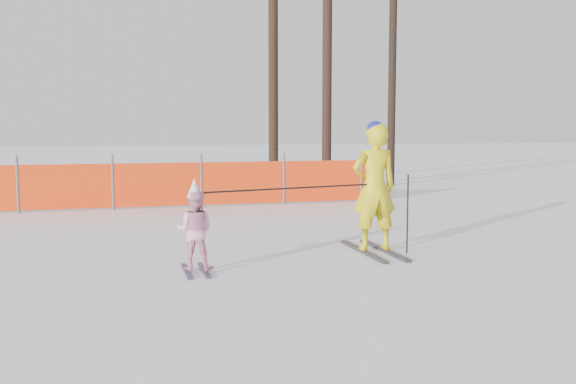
% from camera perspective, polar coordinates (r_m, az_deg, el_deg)
% --- Properties ---
extents(ground, '(120.00, 120.00, 0.00)m').
position_cam_1_polar(ground, '(8.24, 0.92, -7.28)').
color(ground, white).
rests_on(ground, ground).
extents(adult, '(0.69, 1.71, 1.96)m').
position_cam_1_polar(adult, '(9.60, 7.68, 0.43)').
color(adult, black).
rests_on(adult, ground).
extents(child, '(0.60, 0.85, 1.21)m').
position_cam_1_polar(child, '(8.32, -8.28, -3.32)').
color(child, black).
rests_on(child, ground).
extents(ski_poles, '(3.08, 0.61, 1.17)m').
position_cam_1_polar(ski_poles, '(9.06, 3.70, -0.41)').
color(ski_poles, black).
rests_on(ski_poles, ground).
extents(safety_fence, '(16.51, 0.06, 1.25)m').
position_cam_1_polar(safety_fence, '(15.11, -22.08, 0.39)').
color(safety_fence, '#595960').
rests_on(safety_fence, ground).
extents(tree_trunks, '(3.91, 1.94, 7.03)m').
position_cam_1_polar(tree_trunks, '(20.28, 3.00, 9.66)').
color(tree_trunks, black).
rests_on(tree_trunks, ground).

